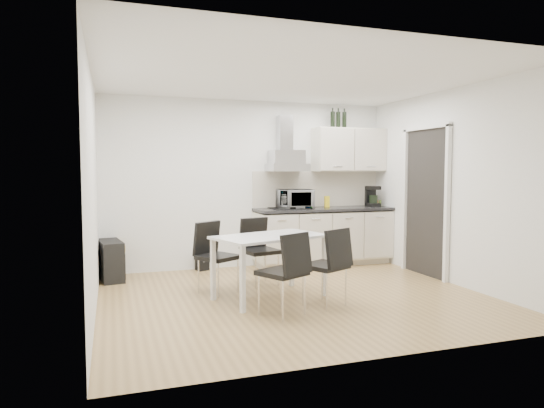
# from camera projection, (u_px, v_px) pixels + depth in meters

# --- Properties ---
(ground) EXTENTS (4.50, 4.50, 0.00)m
(ground) POSITION_uv_depth(u_px,v_px,m) (295.00, 297.00, 5.81)
(ground) COLOR #A98751
(ground) RESTS_ON ground
(wall_back) EXTENTS (4.50, 0.10, 2.60)m
(wall_back) POSITION_uv_depth(u_px,v_px,m) (249.00, 184.00, 7.61)
(wall_back) COLOR white
(wall_back) RESTS_ON ground
(wall_front) EXTENTS (4.50, 0.10, 2.60)m
(wall_front) POSITION_uv_depth(u_px,v_px,m) (387.00, 198.00, 3.83)
(wall_front) COLOR white
(wall_front) RESTS_ON ground
(wall_left) EXTENTS (0.10, 4.00, 2.60)m
(wall_left) POSITION_uv_depth(u_px,v_px,m) (93.00, 191.00, 5.01)
(wall_left) COLOR white
(wall_left) RESTS_ON ground
(wall_right) EXTENTS (0.10, 4.00, 2.60)m
(wall_right) POSITION_uv_depth(u_px,v_px,m) (453.00, 187.00, 6.43)
(wall_right) COLOR white
(wall_right) RESTS_ON ground
(ceiling) EXTENTS (4.50, 4.50, 0.00)m
(ceiling) POSITION_uv_depth(u_px,v_px,m) (296.00, 77.00, 5.63)
(ceiling) COLOR white
(ceiling) RESTS_ON wall_back
(doorway) EXTENTS (0.08, 1.04, 2.10)m
(doorway) POSITION_uv_depth(u_px,v_px,m) (425.00, 203.00, 6.96)
(doorway) COLOR white
(doorway) RESTS_ON ground
(kitchenette) EXTENTS (2.22, 0.64, 2.52)m
(kitchenette) POSITION_uv_depth(u_px,v_px,m) (325.00, 213.00, 7.77)
(kitchenette) COLOR beige
(kitchenette) RESTS_ON ground
(dining_table) EXTENTS (1.44, 1.09, 0.75)m
(dining_table) POSITION_uv_depth(u_px,v_px,m) (270.00, 243.00, 5.72)
(dining_table) COLOR white
(dining_table) RESTS_ON ground
(chair_far_left) EXTENTS (0.64, 0.66, 0.88)m
(chair_far_left) POSITION_uv_depth(u_px,v_px,m) (218.00, 258.00, 5.96)
(chair_far_left) COLOR black
(chair_far_left) RESTS_ON ground
(chair_far_right) EXTENTS (0.54, 0.58, 0.88)m
(chair_far_right) POSITION_uv_depth(u_px,v_px,m) (261.00, 252.00, 6.40)
(chair_far_right) COLOR black
(chair_far_right) RESTS_ON ground
(chair_near_left) EXTENTS (0.62, 0.65, 0.88)m
(chair_near_left) POSITION_uv_depth(u_px,v_px,m) (282.00, 274.00, 5.05)
(chair_near_left) COLOR black
(chair_near_left) RESTS_ON ground
(chair_near_right) EXTENTS (0.61, 0.64, 0.88)m
(chair_near_right) POSITION_uv_depth(u_px,v_px,m) (325.00, 267.00, 5.41)
(chair_near_right) COLOR black
(chair_near_right) RESTS_ON ground
(guitar_amp) EXTENTS (0.38, 0.69, 0.55)m
(guitar_amp) POSITION_uv_depth(u_px,v_px,m) (111.00, 260.00, 6.69)
(guitar_amp) COLOR black
(guitar_amp) RESTS_ON ground
(floor_speaker) EXTENTS (0.21, 0.20, 0.28)m
(floor_speaker) POSITION_uv_depth(u_px,v_px,m) (202.00, 261.00, 7.36)
(floor_speaker) COLOR black
(floor_speaker) RESTS_ON ground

